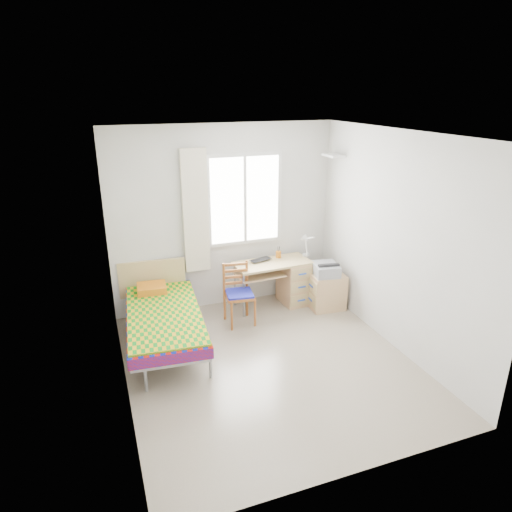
{
  "coord_description": "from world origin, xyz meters",
  "views": [
    {
      "loc": [
        -1.73,
        -4.22,
        3.01
      ],
      "look_at": [
        0.03,
        0.55,
        1.14
      ],
      "focal_mm": 32.0,
      "sensor_mm": 36.0,
      "label": 1
    }
  ],
  "objects": [
    {
      "name": "window",
      "position": [
        0.3,
        1.73,
        1.55
      ],
      "size": [
        1.1,
        0.04,
        1.3
      ],
      "color": "white",
      "rests_on": "wall_back"
    },
    {
      "name": "book",
      "position": [
        0.39,
        1.38,
        0.59
      ],
      "size": [
        0.23,
        0.25,
        0.02
      ],
      "primitive_type": "imported",
      "rotation": [
        0.0,
        0.0,
        0.45
      ],
      "color": "gray",
      "rests_on": "desk"
    },
    {
      "name": "task_lamp",
      "position": [
        1.11,
        1.37,
        0.93
      ],
      "size": [
        0.22,
        0.31,
        0.39
      ],
      "rotation": [
        0.0,
        0.0,
        0.05
      ],
      "color": "white",
      "rests_on": "desk"
    },
    {
      "name": "floating_shelf",
      "position": [
        1.49,
        1.4,
        2.15
      ],
      "size": [
        0.2,
        0.32,
        0.03
      ],
      "primitive_type": "cube",
      "color": "white",
      "rests_on": "wall_right"
    },
    {
      "name": "bed",
      "position": [
        -1.06,
        0.88,
        0.4
      ],
      "size": [
        1.04,
        1.96,
        0.82
      ],
      "rotation": [
        0.0,
        0.0,
        -0.09
      ],
      "color": "#989CA1",
      "rests_on": "floor"
    },
    {
      "name": "laptop",
      "position": [
        0.48,
        1.47,
        0.7
      ],
      "size": [
        0.37,
        0.3,
        0.03
      ],
      "primitive_type": "imported",
      "rotation": [
        0.0,
        0.0,
        0.29
      ],
      "color": "black",
      "rests_on": "desk"
    },
    {
      "name": "cabinet",
      "position": [
        1.32,
        1.09,
        0.26
      ],
      "size": [
        0.51,
        0.46,
        0.52
      ],
      "rotation": [
        0.0,
        0.0,
        -0.07
      ],
      "color": "tan",
      "rests_on": "floor"
    },
    {
      "name": "wall_back",
      "position": [
        0.0,
        1.75,
        1.3
      ],
      "size": [
        3.2,
        0.0,
        3.2
      ],
      "primitive_type": "plane",
      "rotation": [
        1.57,
        0.0,
        0.0
      ],
      "color": "silver",
      "rests_on": "ground"
    },
    {
      "name": "desk",
      "position": [
        0.89,
        1.41,
        0.37
      ],
      "size": [
        1.12,
        0.56,
        0.68
      ],
      "rotation": [
        0.0,
        0.0,
        0.05
      ],
      "color": "tan",
      "rests_on": "floor"
    },
    {
      "name": "pen_cup",
      "position": [
        0.76,
        1.56,
        0.73
      ],
      "size": [
        0.09,
        0.09,
        0.1
      ],
      "primitive_type": "cylinder",
      "rotation": [
        0.0,
        0.0,
        0.19
      ],
      "color": "orange",
      "rests_on": "desk"
    },
    {
      "name": "chair",
      "position": [
        -0.0,
        1.12,
        0.47
      ],
      "size": [
        0.41,
        0.41,
        0.84
      ],
      "rotation": [
        0.0,
        0.0,
        -0.14
      ],
      "color": "#97481D",
      "rests_on": "floor"
    },
    {
      "name": "floor",
      "position": [
        0.0,
        0.0,
        0.0
      ],
      "size": [
        3.5,
        3.5,
        0.0
      ],
      "primitive_type": "plane",
      "color": "#BCAD93",
      "rests_on": "ground"
    },
    {
      "name": "wall_left",
      "position": [
        -1.6,
        0.0,
        1.3
      ],
      "size": [
        0.0,
        3.5,
        3.5
      ],
      "primitive_type": "plane",
      "rotation": [
        1.57,
        0.0,
        1.57
      ],
      "color": "silver",
      "rests_on": "ground"
    },
    {
      "name": "curtain",
      "position": [
        -0.42,
        1.68,
        1.45
      ],
      "size": [
        0.35,
        0.05,
        1.7
      ],
      "primitive_type": "cube",
      "color": "beige",
      "rests_on": "wall_back"
    },
    {
      "name": "ceiling",
      "position": [
        0.0,
        0.0,
        2.6
      ],
      "size": [
        3.5,
        3.5,
        0.0
      ],
      "primitive_type": "plane",
      "rotation": [
        3.14,
        0.0,
        0.0
      ],
      "color": "white",
      "rests_on": "wall_back"
    },
    {
      "name": "wall_right",
      "position": [
        1.6,
        0.0,
        1.3
      ],
      "size": [
        0.0,
        3.5,
        3.5
      ],
      "primitive_type": "plane",
      "rotation": [
        1.57,
        0.0,
        -1.57
      ],
      "color": "silver",
      "rests_on": "ground"
    },
    {
      "name": "printer",
      "position": [
        1.28,
        1.08,
        0.61
      ],
      "size": [
        0.4,
        0.44,
        0.17
      ],
      "rotation": [
        0.0,
        0.0,
        -0.16
      ],
      "color": "#95969C",
      "rests_on": "cabinet"
    }
  ]
}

